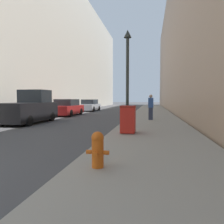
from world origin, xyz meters
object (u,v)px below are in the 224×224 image
object	(u,v)px
trash_bin	(128,119)
pedestrian_on_sidewalk	(151,107)
fire_hydrant	(98,149)
parked_sedan_near	(67,108)
lamppost	(127,71)
pickup_truck	(30,109)
parked_sedan_far	(90,106)

from	to	relation	value
trash_bin	pedestrian_on_sidewalk	xyz separation A→B (m)	(0.94, 6.11, 0.28)
fire_hydrant	trash_bin	size ratio (longest dim) A/B	0.66
fire_hydrant	parked_sedan_near	distance (m)	17.03
trash_bin	lamppost	size ratio (longest dim) A/B	0.22
lamppost	pickup_truck	xyz separation A→B (m)	(-6.69, 1.27, -2.20)
fire_hydrant	pickup_truck	xyz separation A→B (m)	(-6.88, 8.92, 0.37)
lamppost	parked_sedan_near	world-z (taller)	lamppost
pedestrian_on_sidewalk	lamppost	bearing A→B (deg)	-111.87
pickup_truck	parked_sedan_far	distance (m)	14.63
fire_hydrant	lamppost	world-z (taller)	lamppost
parked_sedan_near	pedestrian_on_sidewalk	size ratio (longest dim) A/B	2.70
lamppost	parked_sedan_far	size ratio (longest dim) A/B	1.10
parked_sedan_far	pickup_truck	bearing A→B (deg)	-89.88
fire_hydrant	trash_bin	bearing A→B (deg)	88.14
parked_sedan_near	parked_sedan_far	world-z (taller)	parked_sedan_near
fire_hydrant	parked_sedan_near	size ratio (longest dim) A/B	0.16
fire_hydrant	parked_sedan_far	bearing A→B (deg)	106.36
pedestrian_on_sidewalk	parked_sedan_near	bearing A→B (deg)	149.45
parked_sedan_far	pedestrian_on_sidewalk	size ratio (longest dim) A/B	2.71
parked_sedan_near	parked_sedan_far	xyz separation A→B (m)	(-0.01, 7.98, -0.03)
trash_bin	pickup_truck	size ratio (longest dim) A/B	0.24
trash_bin	parked_sedan_near	world-z (taller)	parked_sedan_near
fire_hydrant	parked_sedan_far	distance (m)	24.55
parked_sedan_near	pedestrian_on_sidewalk	xyz separation A→B (m)	(7.99, -4.72, 0.31)
parked_sedan_near	pedestrian_on_sidewalk	bearing A→B (deg)	-30.55
lamppost	pickup_truck	bearing A→B (deg)	169.27
fire_hydrant	trash_bin	distance (m)	4.75
fire_hydrant	lamppost	bearing A→B (deg)	91.43
pickup_truck	pedestrian_on_sidewalk	size ratio (longest dim) A/B	2.77
trash_bin	pedestrian_on_sidewalk	bearing A→B (deg)	81.27
trash_bin	pickup_truck	xyz separation A→B (m)	(-7.04, 4.18, 0.18)
parked_sedan_far	trash_bin	bearing A→B (deg)	-69.41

